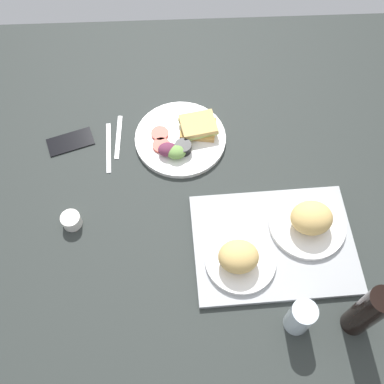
# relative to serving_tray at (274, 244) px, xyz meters

# --- Properties ---
(ground_plane) EXTENTS (1.90, 1.50, 0.03)m
(ground_plane) POSITION_rel_serving_tray_xyz_m (0.20, -0.19, -0.02)
(ground_plane) COLOR #282D2B
(serving_tray) EXTENTS (0.46, 0.35, 0.02)m
(serving_tray) POSITION_rel_serving_tray_xyz_m (0.00, 0.00, 0.00)
(serving_tray) COLOR #9EA0A3
(serving_tray) RESTS_ON ground_plane
(bread_plate_near) EXTENTS (0.22, 0.22, 0.09)m
(bread_plate_near) POSITION_rel_serving_tray_xyz_m (-0.10, -0.05, 0.04)
(bread_plate_near) COLOR white
(bread_plate_near) RESTS_ON serving_tray
(bread_plate_far) EXTENTS (0.19, 0.19, 0.09)m
(bread_plate_far) POSITION_rel_serving_tray_xyz_m (0.11, 0.05, 0.04)
(bread_plate_far) COLOR white
(bread_plate_far) RESTS_ON serving_tray
(plate_with_salad) EXTENTS (0.29, 0.29, 0.05)m
(plate_with_salad) POSITION_rel_serving_tray_xyz_m (0.24, -0.37, 0.01)
(plate_with_salad) COLOR white
(plate_with_salad) RESTS_ON ground_plane
(drinking_glass) EXTENTS (0.06, 0.06, 0.12)m
(drinking_glass) POSITION_rel_serving_tray_xyz_m (-0.03, 0.22, 0.05)
(drinking_glass) COLOR silver
(drinking_glass) RESTS_ON ground_plane
(soda_bottle) EXTENTS (0.06, 0.06, 0.23)m
(soda_bottle) POSITION_rel_serving_tray_xyz_m (-0.18, 0.23, 0.11)
(soda_bottle) COLOR black
(soda_bottle) RESTS_ON ground_plane
(espresso_cup) EXTENTS (0.06, 0.06, 0.04)m
(espresso_cup) POSITION_rel_serving_tray_xyz_m (0.57, -0.09, 0.01)
(espresso_cup) COLOR silver
(espresso_cup) RESTS_ON ground_plane
(fork) EXTENTS (0.02, 0.17, 0.01)m
(fork) POSITION_rel_serving_tray_xyz_m (0.45, -0.39, -0.01)
(fork) COLOR #B7B7BC
(fork) RESTS_ON ground_plane
(knife) EXTENTS (0.02, 0.19, 0.01)m
(knife) POSITION_rel_serving_tray_xyz_m (0.48, -0.35, -0.01)
(knife) COLOR #B7B7BC
(knife) RESTS_ON ground_plane
(cell_phone) EXTENTS (0.16, 0.11, 0.01)m
(cell_phone) POSITION_rel_serving_tray_xyz_m (0.60, -0.38, -0.00)
(cell_phone) COLOR black
(cell_phone) RESTS_ON ground_plane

